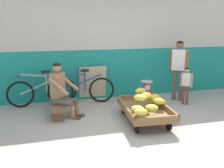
# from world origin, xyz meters

# --- Properties ---
(ground_plane) EXTENTS (80.00, 80.00, 0.00)m
(ground_plane) POSITION_xyz_m (0.00, 0.00, 0.00)
(ground_plane) COLOR #A39E93
(back_wall) EXTENTS (16.00, 0.30, 2.77)m
(back_wall) POSITION_xyz_m (0.00, 2.76, 1.39)
(back_wall) COLOR #19847A
(back_wall) RESTS_ON ground
(banana_cart) EXTENTS (0.94, 1.49, 0.36)m
(banana_cart) POSITION_xyz_m (0.33, 0.76, 0.24)
(banana_cart) COLOR brown
(banana_cart) RESTS_ON ground
(banana_pile) EXTENTS (0.89, 1.16, 0.26)m
(banana_pile) POSITION_xyz_m (0.34, 0.65, 0.47)
(banana_pile) COLOR gold
(banana_pile) RESTS_ON banana_cart
(low_bench) EXTENTS (0.40, 1.12, 0.27)m
(low_bench) POSITION_xyz_m (-1.33, 1.60, 0.20)
(low_bench) COLOR brown
(low_bench) RESTS_ON ground
(vendor_seated) EXTENTS (0.74, 0.69, 1.14)m
(vendor_seated) POSITION_xyz_m (-1.26, 1.54, 0.57)
(vendor_seated) COLOR #9E704C
(vendor_seated) RESTS_ON ground
(plastic_crate) EXTENTS (0.36, 0.28, 0.30)m
(plastic_crate) POSITION_xyz_m (0.78, 1.76, 0.15)
(plastic_crate) COLOR red
(plastic_crate) RESTS_ON ground
(weighing_scale) EXTENTS (0.30, 0.30, 0.29)m
(weighing_scale) POSITION_xyz_m (0.78, 1.76, 0.45)
(weighing_scale) COLOR #28282D
(weighing_scale) RESTS_ON plastic_crate
(bicycle_near_left) EXTENTS (1.66, 0.48, 0.86)m
(bicycle_near_left) POSITION_xyz_m (-1.67, 2.36, 0.35)
(bicycle_near_left) COLOR black
(bicycle_near_left) RESTS_ON ground
(bicycle_far_left) EXTENTS (1.66, 0.48, 0.86)m
(bicycle_far_left) POSITION_xyz_m (-0.74, 2.29, 0.35)
(bicycle_far_left) COLOR black
(bicycle_far_left) RESTS_ON ground
(sign_board) EXTENTS (0.70, 0.20, 0.89)m
(sign_board) POSITION_xyz_m (-0.40, 2.55, 0.44)
(sign_board) COLOR #C6B289
(sign_board) RESTS_ON ground
(customer_adult) EXTENTS (0.38, 0.36, 1.53)m
(customer_adult) POSITION_xyz_m (1.70, 1.89, 0.95)
(customer_adult) COLOR brown
(customer_adult) RESTS_ON ground
(customer_child) EXTENTS (0.23, 0.22, 0.92)m
(customer_child) POSITION_xyz_m (1.71, 1.52, 0.57)
(customer_child) COLOR brown
(customer_child) RESTS_ON ground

